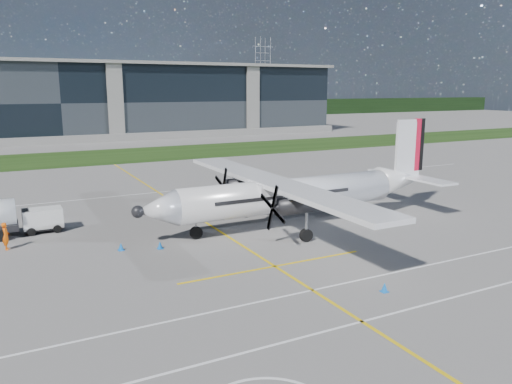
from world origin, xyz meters
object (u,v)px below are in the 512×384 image
Objects in this scene: safety_cone_nose_port at (160,245)px; safety_cone_portwing at (385,287)px; pylon_east at (263,76)px; safety_cone_fwd at (121,247)px; turboprop_aircraft at (299,175)px; ground_crew_person at (6,234)px; safety_cone_stbdwing at (201,193)px; baggage_tug at (43,220)px.

safety_cone_portwing is at bearing -55.91° from safety_cone_nose_port.
safety_cone_fwd is (-89.40, -148.85, -14.75)m from pylon_east.
turboprop_aircraft reaches higher than safety_cone_nose_port.
pylon_east is 167.33m from turboprop_aircraft.
safety_cone_stbdwing is (17.18, 9.70, -0.79)m from ground_crew_person.
turboprop_aircraft is 51.88× the size of safety_cone_fwd.
safety_cone_nose_port and safety_cone_stbdwing have the same top height.
safety_cone_portwing is (-78.81, -161.86, -14.75)m from pylon_east.
safety_cone_stbdwing is at bearing 51.36° from safety_cone_fwd.
baggage_tug is 4.20m from ground_crew_person.
safety_cone_stbdwing is (14.69, 6.32, -0.61)m from baggage_tug.
safety_cone_nose_port is (6.43, -7.79, -0.61)m from baggage_tug.
ground_crew_person is at bearing -123.45° from pylon_east.
baggage_tug is 24.78m from safety_cone_portwing.
pylon_east reaches higher than safety_cone_nose_port.
safety_cone_fwd is (6.56, -3.58, -0.79)m from ground_crew_person.
safety_cone_fwd is (4.08, -6.96, -0.61)m from baggage_tug.
safety_cone_nose_port is (8.91, -4.41, -0.79)m from ground_crew_person.
turboprop_aircraft is at bearing -117.02° from pylon_east.
safety_cone_nose_port is at bearing -120.37° from safety_cone_stbdwing.
safety_cone_nose_port is 16.35m from safety_cone_stbdwing.
turboprop_aircraft is at bearing -95.76° from ground_crew_person.
ground_crew_person is 9.98m from safety_cone_nose_port.
safety_cone_fwd is 1.00× the size of safety_cone_portwing.
safety_cone_nose_port is at bearing -19.37° from safety_cone_fwd.
ground_crew_person is (-2.49, -3.38, 0.18)m from baggage_tug.
safety_cone_stbdwing is 1.00× the size of safety_cone_portwing.
safety_cone_nose_port is at bearing 124.09° from safety_cone_portwing.
pylon_east reaches higher than safety_cone_fwd.
turboprop_aircraft is 20.61m from ground_crew_person.
pylon_east reaches higher than safety_cone_stbdwing.
turboprop_aircraft is at bearing -21.23° from baggage_tug.
turboprop_aircraft is at bearing 0.48° from safety_cone_fwd.
ground_crew_person is 7.52m from safety_cone_fwd.
safety_cone_portwing is (17.15, -16.58, -0.79)m from ground_crew_person.
safety_cone_portwing is at bearing -130.01° from ground_crew_person.
turboprop_aircraft is 19.15m from baggage_tug.
pylon_east is 10.42× the size of baggage_tug.
safety_cone_portwing is (-0.02, -26.28, 0.00)m from safety_cone_stbdwing.
safety_cone_nose_port and safety_cone_fwd have the same top height.
turboprop_aircraft is 13.93m from safety_cone_portwing.
safety_cone_portwing is at bearing -115.96° from pylon_east.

